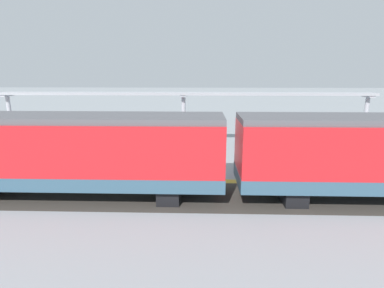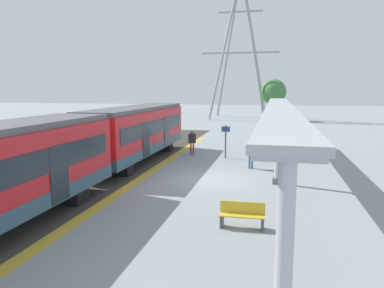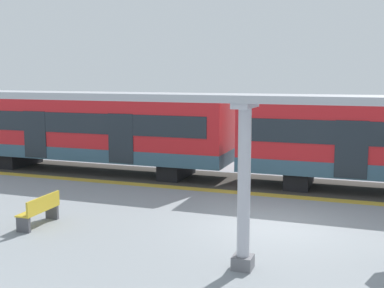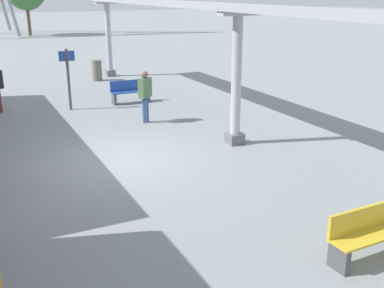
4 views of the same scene
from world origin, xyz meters
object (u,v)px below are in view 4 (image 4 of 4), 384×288
Objects in this scene: canopy_pillar_second at (236,79)px; trash_bin at (97,70)px; canopy_pillar_third at (109,39)px; platform_info_sign at (68,73)px; passenger_by_the_benches at (145,91)px; bench_mid_platform at (368,233)px; bench_near_end at (130,91)px.

trash_bin is (-0.94, 11.36, -1.37)m from canopy_pillar_second.
platform_info_sign is (-3.34, -6.21, -0.53)m from canopy_pillar_third.
passenger_by_the_benches is at bearing -99.28° from canopy_pillar_third.
passenger_by_the_benches is at bearing 114.67° from canopy_pillar_second.
canopy_pillar_second is at bearing 79.28° from bench_mid_platform.
trash_bin is at bearing 89.25° from bench_mid_platform.
canopy_pillar_third reaches higher than bench_near_end.
canopy_pillar_second reaches higher than bench_near_end.
bench_near_end and bench_mid_platform have the same top height.
canopy_pillar_third is 2.44× the size of bench_near_end.
bench_mid_platform is 9.41m from passenger_by_the_benches.
canopy_pillar_second is 6.98m from platform_info_sign.
canopy_pillar_second is at bearing -90.00° from canopy_pillar_third.
canopy_pillar_third reaches higher than platform_info_sign.
canopy_pillar_third reaches higher than passenger_by_the_benches.
canopy_pillar_second is 6.47m from bench_near_end.
platform_info_sign is 3.43m from passenger_by_the_benches.
bench_near_end is 12.38m from bench_mid_platform.
passenger_by_the_benches is (-0.55, -8.13, 0.58)m from trash_bin.
platform_info_sign is (-3.34, 6.11, -0.53)m from canopy_pillar_second.
trash_bin is 0.45× the size of platform_info_sign.
canopy_pillar_third is 1.67× the size of platform_info_sign.
bench_mid_platform is 17.51m from trash_bin.
passenger_by_the_benches reaches higher than bench_near_end.
passenger_by_the_benches is at bearing -57.12° from platform_info_sign.
canopy_pillar_second is 2.14× the size of passenger_by_the_benches.
bench_near_end is at bearing -90.80° from trash_bin.
passenger_by_the_benches is (-1.48, -9.08, -0.79)m from canopy_pillar_third.
bench_near_end is (-1.01, 6.23, -1.42)m from canopy_pillar_second.
bench_mid_platform is at bearing -93.61° from canopy_pillar_third.
canopy_pillar_third is 1.91m from trash_bin.
bench_mid_platform is (-0.16, -12.38, 0.00)m from bench_near_end.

